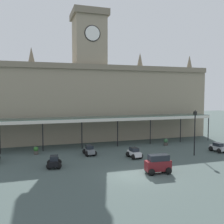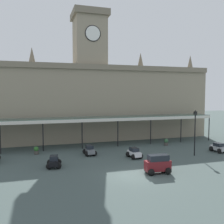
% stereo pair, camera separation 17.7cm
% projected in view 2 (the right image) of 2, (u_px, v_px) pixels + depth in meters
% --- Properties ---
extents(ground_plane, '(140.00, 140.00, 0.00)m').
position_uv_depth(ground_plane, '(133.00, 175.00, 22.68)').
color(ground_plane, '#404F4C').
extents(station_building, '(39.58, 6.69, 20.45)m').
position_uv_depth(station_building, '(90.00, 99.00, 40.45)').
color(station_building, gray).
rests_on(station_building, ground).
extents(entrance_canopy, '(35.91, 3.26, 4.12)m').
position_uv_depth(entrance_canopy, '(98.00, 118.00, 35.34)').
color(entrance_canopy, '#38564C').
rests_on(entrance_canopy, ground).
extents(car_silver_sedan, '(1.64, 2.12, 1.19)m').
position_uv_depth(car_silver_sedan, '(218.00, 148.00, 31.65)').
color(car_silver_sedan, '#B2B5BA').
rests_on(car_silver_sedan, ground).
extents(car_white_sedan, '(1.64, 2.12, 1.19)m').
position_uv_depth(car_white_sedan, '(134.00, 154.00, 28.84)').
color(car_white_sedan, silver).
rests_on(car_white_sedan, ground).
extents(car_black_sedan, '(1.65, 2.13, 1.19)m').
position_uv_depth(car_black_sedan, '(54.00, 162.00, 25.19)').
color(car_black_sedan, black).
rests_on(car_black_sedan, ground).
extents(car_grey_sedan, '(1.54, 2.06, 1.19)m').
position_uv_depth(car_grey_sedan, '(90.00, 151.00, 30.21)').
color(car_grey_sedan, slate).
rests_on(car_grey_sedan, ground).
extents(car_maroon_van, '(2.45, 1.68, 1.77)m').
position_uv_depth(car_maroon_van, '(158.00, 165.00, 23.20)').
color(car_maroon_van, maroon).
rests_on(car_maroon_van, ground).
extents(victorian_lamppost, '(0.30, 0.30, 5.50)m').
position_uv_depth(victorian_lamppost, '(195.00, 128.00, 29.71)').
color(victorian_lamppost, black).
rests_on(victorian_lamppost, ground).
extents(planter_by_canopy, '(0.60, 0.60, 0.96)m').
position_uv_depth(planter_by_canopy, '(166.00, 142.00, 35.74)').
color(planter_by_canopy, '#47423D').
rests_on(planter_by_canopy, ground).
extents(planter_near_kerb, '(0.60, 0.60, 0.96)m').
position_uv_depth(planter_near_kerb, '(36.00, 150.00, 30.52)').
color(planter_near_kerb, '#47423D').
rests_on(planter_near_kerb, ground).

